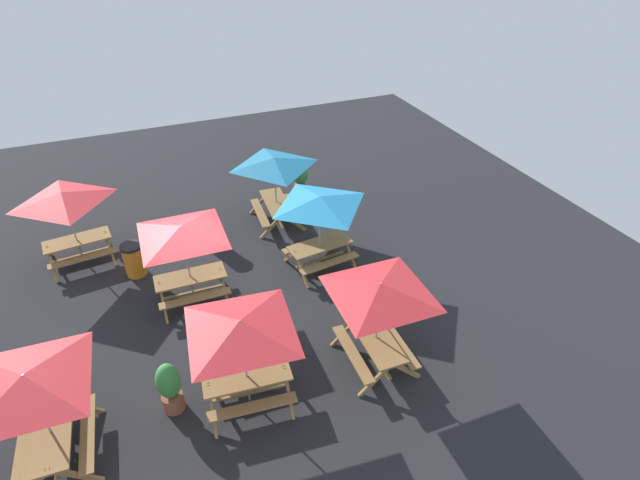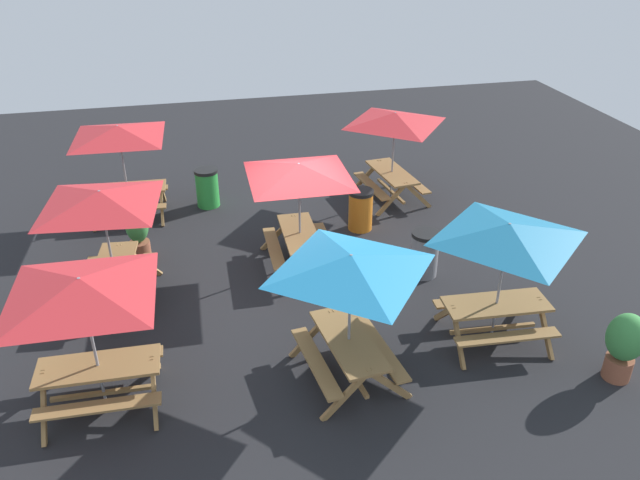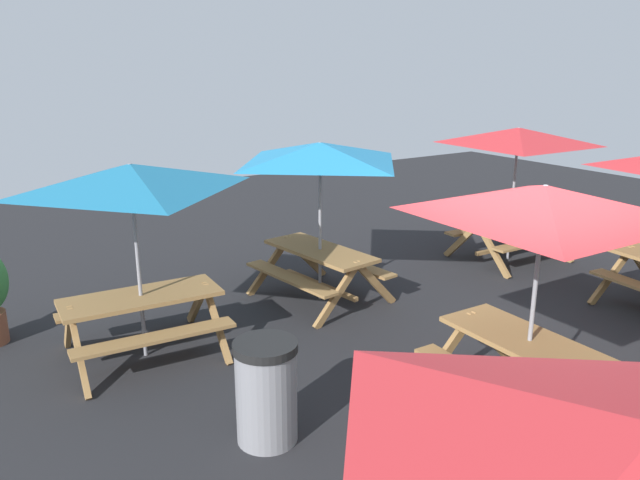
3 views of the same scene
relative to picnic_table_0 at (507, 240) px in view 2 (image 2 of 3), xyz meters
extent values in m
plane|color=#232326|center=(-2.95, 2.97, -1.99)|extent=(25.88, 25.88, 0.00)
cube|color=olive|center=(0.00, 0.00, -1.25)|extent=(1.84, 0.81, 0.05)
cube|color=olive|center=(-0.04, -0.55, -1.54)|extent=(1.81, 0.37, 0.04)
cube|color=olive|center=(0.04, 0.55, -1.54)|extent=(1.81, 0.37, 0.04)
cube|color=olive|center=(-0.80, -0.31, -1.62)|extent=(0.11, 0.80, 0.81)
cube|color=olive|center=(-0.76, 0.41, -1.62)|extent=(0.11, 0.80, 0.81)
cube|color=olive|center=(0.76, -0.41, -1.62)|extent=(0.11, 0.80, 0.81)
cube|color=olive|center=(0.80, 0.31, -1.62)|extent=(0.11, 0.80, 0.81)
cube|color=olive|center=(0.00, 0.00, -1.77)|extent=(1.56, 0.17, 0.06)
cylinder|color=gray|center=(0.00, 0.00, -0.84)|extent=(0.04, 0.04, 2.30)
pyramid|color=teal|center=(0.00, 0.00, 0.17)|extent=(2.12, 2.12, 0.28)
cube|color=olive|center=(-6.39, 6.44, -1.25)|extent=(1.83, 0.78, 0.05)
cube|color=olive|center=(-6.42, 5.89, -1.54)|extent=(1.81, 0.34, 0.04)
cube|color=olive|center=(-6.37, 6.99, -1.54)|extent=(1.81, 0.34, 0.04)
cube|color=olive|center=(-7.19, 6.11, -1.62)|extent=(0.10, 0.80, 0.81)
cube|color=olive|center=(-7.15, 6.84, -1.62)|extent=(0.10, 0.80, 0.81)
cube|color=olive|center=(-5.63, 6.04, -1.62)|extent=(0.10, 0.80, 0.81)
cube|color=olive|center=(-5.60, 6.77, -1.62)|extent=(0.10, 0.80, 0.81)
cube|color=olive|center=(-6.39, 6.44, -1.77)|extent=(1.56, 0.14, 0.06)
cylinder|color=gray|center=(-6.39, 6.44, -0.84)|extent=(0.04, 0.04, 2.30)
pyramid|color=red|center=(-6.39, 6.44, 0.17)|extent=(2.83, 2.83, 0.28)
cube|color=olive|center=(-2.74, -0.39, -1.25)|extent=(0.91, 1.87, 0.05)
cube|color=olive|center=(-2.19, -0.33, -1.54)|extent=(0.47, 1.82, 0.04)
cube|color=olive|center=(-3.28, -0.46, -1.54)|extent=(0.47, 1.82, 0.04)
cube|color=olive|center=(-2.28, -1.12, -1.62)|extent=(0.80, 0.16, 0.81)
cube|color=olive|center=(-3.01, -1.21, -1.62)|extent=(0.80, 0.16, 0.81)
cube|color=olive|center=(-2.47, 0.43, -1.62)|extent=(0.80, 0.16, 0.81)
cube|color=olive|center=(-3.19, 0.34, -1.62)|extent=(0.80, 0.16, 0.81)
cube|color=olive|center=(-2.74, -0.39, -1.77)|extent=(0.26, 1.56, 0.06)
cylinder|color=gray|center=(-2.74, -0.39, -0.84)|extent=(0.04, 0.04, 2.30)
pyramid|color=#268CC6|center=(-2.74, -0.39, 0.17)|extent=(2.22, 2.22, 0.28)
cube|color=olive|center=(0.12, 5.95, -1.25)|extent=(0.91, 1.87, 0.05)
cube|color=olive|center=(0.67, 6.02, -1.54)|extent=(0.47, 1.82, 0.04)
cube|color=olive|center=(-0.43, 5.89, -1.54)|extent=(0.47, 1.82, 0.04)
cube|color=olive|center=(0.57, 5.22, -1.62)|extent=(0.80, 0.15, 0.81)
cube|color=olive|center=(-0.15, 5.14, -1.62)|extent=(0.80, 0.15, 0.81)
cube|color=olive|center=(0.39, 6.77, -1.62)|extent=(0.80, 0.15, 0.81)
cube|color=olive|center=(-0.33, 6.68, -1.62)|extent=(0.80, 0.15, 0.81)
cube|color=olive|center=(0.12, 5.95, -1.77)|extent=(0.25, 1.56, 0.06)
cylinder|color=gray|center=(0.12, 5.95, -0.84)|extent=(0.04, 0.04, 2.30)
pyramid|color=red|center=(0.12, 5.95, 0.17)|extent=(2.22, 2.22, 0.28)
cube|color=olive|center=(-2.80, 3.26, -1.25)|extent=(0.73, 1.81, 0.05)
cube|color=olive|center=(-2.25, 3.25, -1.54)|extent=(0.29, 1.80, 0.04)
cube|color=olive|center=(-3.35, 3.27, -1.54)|extent=(0.29, 1.80, 0.04)
cube|color=olive|center=(-2.45, 2.47, -1.62)|extent=(0.80, 0.08, 0.81)
cube|color=olive|center=(-3.18, 2.49, -1.62)|extent=(0.80, 0.08, 0.81)
cube|color=olive|center=(-2.42, 4.03, -1.62)|extent=(0.80, 0.08, 0.81)
cube|color=olive|center=(-3.15, 4.05, -1.62)|extent=(0.80, 0.08, 0.81)
cube|color=olive|center=(-2.80, 3.26, -1.77)|extent=(0.10, 1.56, 0.06)
cylinder|color=gray|center=(-2.80, 3.26, -0.84)|extent=(0.04, 0.04, 2.30)
pyramid|color=red|center=(-2.80, 3.26, 0.17)|extent=(2.83, 2.83, 0.28)
cube|color=olive|center=(-6.51, 2.78, -1.25)|extent=(0.88, 1.86, 0.05)
cube|color=olive|center=(-5.96, 2.72, -1.54)|extent=(0.45, 1.82, 0.04)
cube|color=olive|center=(-7.06, 2.84, -1.54)|extent=(0.45, 1.82, 0.04)
cube|color=olive|center=(-6.23, 1.97, -1.62)|extent=(0.80, 0.14, 0.81)
cube|color=olive|center=(-6.95, 2.04, -1.62)|extent=(0.80, 0.14, 0.81)
cube|color=olive|center=(-6.06, 3.52, -1.62)|extent=(0.80, 0.14, 0.81)
cube|color=olive|center=(-6.79, 3.60, -1.62)|extent=(0.80, 0.14, 0.81)
cube|color=olive|center=(-6.51, 2.78, -1.77)|extent=(0.23, 1.56, 0.06)
cylinder|color=gray|center=(-6.51, 2.78, -0.84)|extent=(0.04, 0.04, 2.30)
pyramid|color=red|center=(-6.51, 2.78, 0.17)|extent=(2.81, 2.81, 0.28)
cube|color=olive|center=(-6.55, -0.17, -1.25)|extent=(1.82, 0.75, 0.05)
cube|color=olive|center=(-6.56, -0.72, -1.54)|extent=(1.81, 0.31, 0.04)
cube|color=olive|center=(-6.53, 0.38, -1.54)|extent=(1.81, 0.31, 0.04)
cube|color=olive|center=(-7.34, -0.51, -1.62)|extent=(0.08, 0.80, 0.81)
cube|color=olive|center=(-7.32, 0.22, -1.62)|extent=(0.08, 0.80, 0.81)
cube|color=olive|center=(-5.78, -0.55, -1.62)|extent=(0.08, 0.80, 0.81)
cube|color=olive|center=(-5.76, 0.18, -1.62)|extent=(0.08, 0.80, 0.81)
cube|color=olive|center=(-6.55, -0.17, -1.77)|extent=(1.56, 0.11, 0.06)
cylinder|color=gray|center=(-6.55, -0.17, -0.84)|extent=(0.04, 0.04, 2.30)
pyramid|color=red|center=(-6.55, -0.17, 0.17)|extent=(2.83, 2.83, 0.28)
cylinder|color=gray|center=(-0.40, 2.30, -1.54)|extent=(0.56, 0.56, 0.90)
cylinder|color=black|center=(-0.40, 2.30, -1.05)|extent=(0.59, 0.59, 0.08)
cylinder|color=orange|center=(-1.11, 4.55, -1.54)|extent=(0.56, 0.56, 0.90)
cylinder|color=black|center=(-1.11, 4.55, -1.05)|extent=(0.59, 0.59, 0.08)
cylinder|color=green|center=(-4.50, 6.61, -1.54)|extent=(0.56, 0.56, 0.90)
cylinder|color=black|center=(-4.50, 6.61, -1.05)|extent=(0.59, 0.59, 0.08)
cylinder|color=#935138|center=(1.51, -1.38, -1.79)|extent=(0.44, 0.44, 0.40)
ellipsoid|color=#3D8C42|center=(1.51, -1.38, -1.18)|extent=(0.61, 0.61, 0.82)
cylinder|color=#935138|center=(-6.11, 4.28, -1.79)|extent=(0.44, 0.44, 0.40)
ellipsoid|color=#3D8C42|center=(-6.11, 4.28, -1.15)|extent=(0.49, 0.49, 0.87)
camera|label=1|loc=(-13.38, 4.00, 6.81)|focal=28.00mm
camera|label=2|loc=(-4.93, -7.93, 4.89)|focal=35.00mm
camera|label=3|loc=(1.95, 6.79, 1.41)|focal=35.00mm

